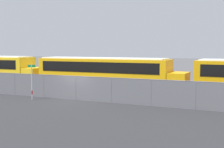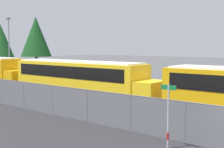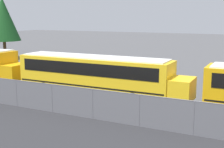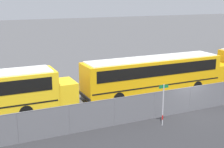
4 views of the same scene
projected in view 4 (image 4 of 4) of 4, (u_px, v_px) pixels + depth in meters
ground_plane at (189, 111)px, 22.71m from camera, size 200.00×200.00×0.00m
fence at (190, 99)px, 22.48m from camera, size 115.10×0.07×1.88m
school_bus_3 at (156, 72)px, 26.59m from camera, size 14.01×2.57×3.14m
street_sign at (163, 104)px, 19.92m from camera, size 0.70×0.09×2.77m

